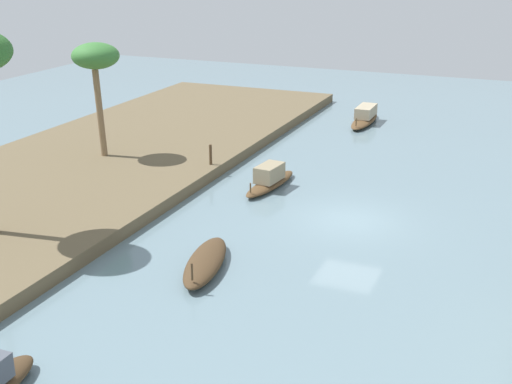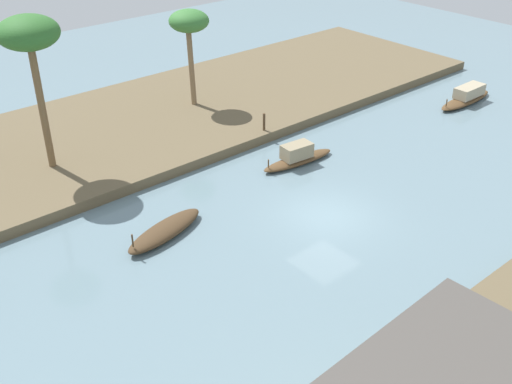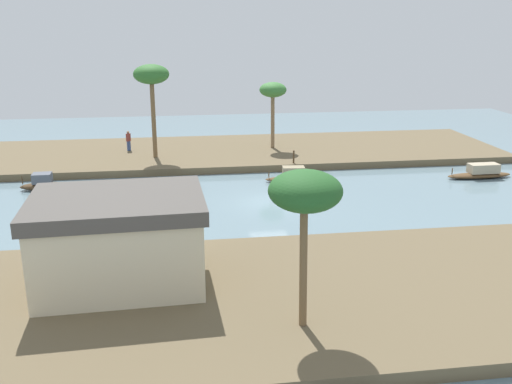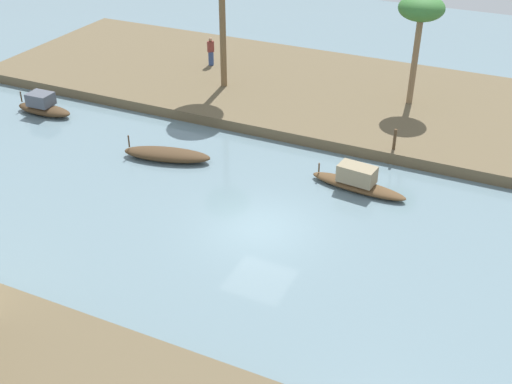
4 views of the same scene
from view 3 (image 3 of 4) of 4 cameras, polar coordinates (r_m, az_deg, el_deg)
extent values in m
plane|color=slate|center=(36.57, 1.46, -1.02)|extent=(70.33, 70.33, 0.00)
cube|color=brown|center=(49.30, -1.13, 4.05)|extent=(43.51, 12.20, 0.54)
cube|color=brown|center=(24.32, 6.79, -10.09)|extent=(43.51, 12.20, 0.54)
ellipsoid|color=#47331E|center=(41.77, -20.34, 0.56)|extent=(3.28, 1.15, 0.50)
cube|color=#4C515B|center=(41.64, -20.58, 1.32)|extent=(1.27, 1.02, 0.66)
cylinder|color=#47331E|center=(41.94, -22.32, 1.10)|extent=(0.07, 0.07, 0.58)
ellipsoid|color=brown|center=(45.18, 21.39, 1.56)|extent=(4.93, 1.20, 0.39)
cube|color=tan|center=(45.20, 21.77, 2.22)|extent=(2.21, 0.99, 0.67)
cylinder|color=brown|center=(44.05, 19.01, 1.96)|extent=(0.07, 0.07, 0.46)
ellipsoid|color=brown|center=(41.17, 3.89, 1.28)|extent=(4.34, 1.38, 0.38)
cube|color=gray|center=(41.01, 3.76, 2.03)|extent=(1.65, 1.02, 0.74)
cylinder|color=brown|center=(40.92, 1.29, 1.75)|extent=(0.07, 0.07, 0.43)
ellipsoid|color=#47331E|center=(39.22, -8.46, 0.45)|extent=(4.28, 2.11, 0.53)
cylinder|color=#47331E|center=(38.74, -11.09, 0.88)|extent=(0.07, 0.07, 0.58)
cylinder|color=#33477A|center=(49.60, -12.58, 4.53)|extent=(0.44, 0.44, 0.82)
cube|color=brown|center=(49.46, -12.64, 5.35)|extent=(0.39, 0.42, 0.65)
sphere|color=#9E7556|center=(49.38, -12.67, 5.84)|extent=(0.22, 0.22, 0.22)
cylinder|color=#4C3823|center=(44.23, 3.78, 3.53)|extent=(0.14, 0.14, 0.99)
cylinder|color=#7F6647|center=(49.26, 1.68, 7.03)|extent=(0.32, 0.51, 4.52)
ellipsoid|color=#387533|center=(48.86, 1.70, 10.17)|extent=(2.30, 2.30, 1.26)
cylinder|color=brown|center=(46.37, -10.19, 7.10)|extent=(0.34, 0.35, 6.03)
ellipsoid|color=#2D6628|center=(45.91, -10.42, 11.50)|extent=(2.79, 2.79, 1.53)
cylinder|color=brown|center=(20.58, 4.75, -7.36)|extent=(0.28, 0.55, 4.57)
ellipsoid|color=#235623|center=(19.60, 4.95, 0.12)|extent=(2.58, 2.58, 1.42)
cube|color=beige|center=(24.56, -13.44, -5.35)|extent=(6.82, 5.23, 3.22)
cube|color=#4C4742|center=(23.92, -13.75, -1.11)|extent=(7.22, 5.55, 0.60)
camera|label=1|loc=(33.96, -44.47, 10.82)|focal=48.61mm
camera|label=2|loc=(22.32, -42.71, 21.56)|focal=43.29mm
camera|label=4|loc=(21.34, 38.53, 21.38)|focal=45.94mm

